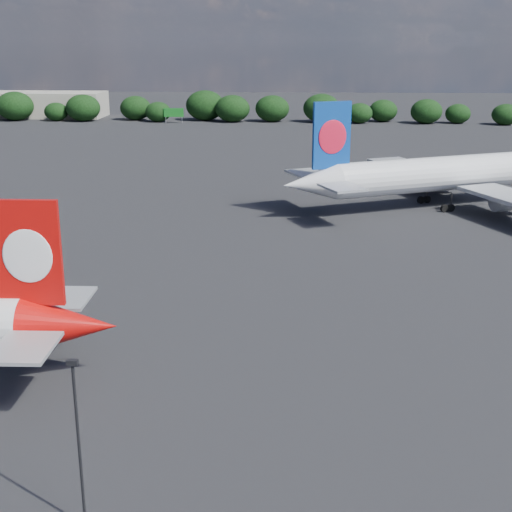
{
  "coord_description": "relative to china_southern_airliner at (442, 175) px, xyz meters",
  "views": [
    {
      "loc": [
        18.95,
        -42.55,
        24.68
      ],
      "look_at": [
        16.0,
        12.0,
        8.0
      ],
      "focal_mm": 50.0,
      "sensor_mm": 36.0,
      "label": 1
    }
  ],
  "objects": [
    {
      "name": "ground",
      "position": [
        -41.4,
        -5.48,
        -5.01
      ],
      "size": [
        500.0,
        500.0,
        0.0
      ],
      "primitive_type": "plane",
      "color": "black",
      "rests_on": "ground"
    },
    {
      "name": "apron_lamp_post",
      "position": [
        -33.19,
        -76.69,
        0.44
      ],
      "size": [
        0.55,
        0.3,
        9.63
      ],
      "color": "black",
      "rests_on": "ground"
    },
    {
      "name": "highway_sign",
      "position": [
        -59.4,
        110.52,
        -1.88
      ],
      "size": [
        6.0,
        0.3,
        4.5
      ],
      "color": "#15691D",
      "rests_on": "ground"
    },
    {
      "name": "horizon_treeline",
      "position": [
        -40.33,
        115.44,
        -1.14
      ],
      "size": [
        203.75,
        16.3,
        9.35
      ],
      "color": "black",
      "rests_on": "ground"
    },
    {
      "name": "china_southern_airliner",
      "position": [
        0.0,
        0.0,
        0.0
      ],
      "size": [
        47.96,
        46.22,
        16.45
      ],
      "color": "silver",
      "rests_on": "ground"
    },
    {
      "name": "billboard_yellow",
      "position": [
        -29.4,
        116.52,
        -1.14
      ],
      "size": [
        5.0,
        0.3,
        5.5
      ],
      "color": "#EAA714",
      "rests_on": "ground"
    },
    {
      "name": "terminal_building",
      "position": [
        -106.4,
        126.52,
        -1.01
      ],
      "size": [
        42.0,
        16.0,
        8.0
      ],
      "color": "gray",
      "rests_on": "ground"
    }
  ]
}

